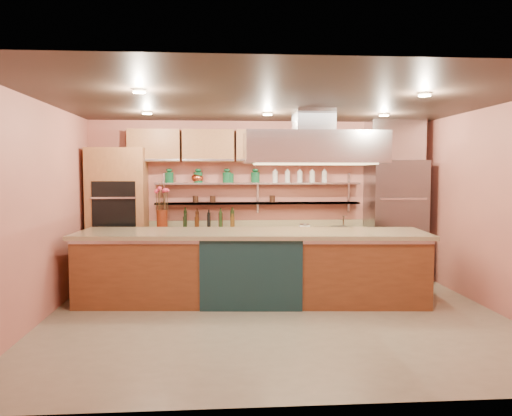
{
  "coord_description": "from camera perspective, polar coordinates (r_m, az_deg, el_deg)",
  "views": [
    {
      "loc": [
        -0.74,
        -6.38,
        1.89
      ],
      "look_at": [
        -0.19,
        1.0,
        1.36
      ],
      "focal_mm": 35.0,
      "sensor_mm": 36.0,
      "label": 1
    }
  ],
  "objects": [
    {
      "name": "flower_vase",
      "position": [
        8.63,
        -10.68,
        -1.3
      ],
      "size": [
        0.24,
        0.24,
        0.33
      ],
      "primitive_type": "cylinder",
      "rotation": [
        0.0,
        0.0,
        -0.43
      ],
      "color": "maroon",
      "rests_on": "back_counter"
    },
    {
      "name": "refrigerator",
      "position": [
        9.1,
        15.61,
        -1.37
      ],
      "size": [
        0.95,
        0.72,
        2.1
      ],
      "primitive_type": "cube",
      "color": "slate",
      "rests_on": "floor"
    },
    {
      "name": "ceiling_downlights",
      "position": [
        6.68,
        2.18,
        11.63
      ],
      "size": [
        4.0,
        2.8,
        0.02
      ],
      "primitive_type": "cube",
      "color": "#FFE5A5",
      "rests_on": "ceiling"
    },
    {
      "name": "wall_shelf_upper",
      "position": [
        8.78,
        0.25,
        2.83
      ],
      "size": [
        3.6,
        0.26,
        0.03
      ],
      "primitive_type": "cube",
      "color": "#B9BCC1",
      "rests_on": "wall_back"
    },
    {
      "name": "wall_right",
      "position": [
        7.41,
        26.05,
        -0.14
      ],
      "size": [
        0.04,
        5.0,
        2.8
      ],
      "primitive_type": "cube",
      "color": "#BF6C5A",
      "rests_on": "floor"
    },
    {
      "name": "kitchen_scale",
      "position": [
        8.71,
        5.54,
        -1.95
      ],
      "size": [
        0.19,
        0.15,
        0.1
      ],
      "primitive_type": "cube",
      "rotation": [
        0.0,
        0.0,
        -0.1
      ],
      "color": "beige",
      "rests_on": "back_counter"
    },
    {
      "name": "upper_cabinets",
      "position": [
        8.75,
        0.61,
        7.09
      ],
      "size": [
        4.6,
        0.36,
        0.55
      ],
      "primitive_type": "cube",
      "color": "#9A6038",
      "rests_on": "wall_back"
    },
    {
      "name": "wall_left",
      "position": [
        6.79,
        -23.69,
        -0.42
      ],
      "size": [
        0.04,
        5.0,
        2.8
      ],
      "primitive_type": "cube",
      "color": "#BF6C5A",
      "rests_on": "floor"
    },
    {
      "name": "floor",
      "position": [
        6.7,
        2.3,
        -12.41
      ],
      "size": [
        6.0,
        5.0,
        0.02
      ],
      "primitive_type": "cube",
      "color": "gray",
      "rests_on": "ground"
    },
    {
      "name": "wall_shelf_lower",
      "position": [
        8.8,
        0.25,
        0.55
      ],
      "size": [
        3.6,
        0.26,
        0.03
      ],
      "primitive_type": "cube",
      "color": "#B9BCC1",
      "rests_on": "wall_back"
    },
    {
      "name": "range_hood",
      "position": [
        7.35,
        6.56,
        6.85
      ],
      "size": [
        2.0,
        1.0,
        0.45
      ],
      "primitive_type": "cube",
      "color": "#B9BCC1",
      "rests_on": "ceiling"
    },
    {
      "name": "oven_stack",
      "position": [
        8.77,
        -15.49,
        -0.92
      ],
      "size": [
        0.95,
        0.64,
        2.3
      ],
      "primitive_type": "cube",
      "color": "#9A6038",
      "rests_on": "floor"
    },
    {
      "name": "oil_bottle_cluster",
      "position": [
        8.57,
        -5.41,
        -1.38
      ],
      "size": [
        0.95,
        0.34,
        0.3
      ],
      "primitive_type": "cube",
      "rotation": [
        0.0,
        0.0,
        0.08
      ],
      "color": "black",
      "rests_on": "back_counter"
    },
    {
      "name": "ceiling",
      "position": [
        6.49,
        2.38,
        12.12
      ],
      "size": [
        6.0,
        5.0,
        0.02
      ],
      "primitive_type": "cube",
      "color": "black",
      "rests_on": "wall_back"
    },
    {
      "name": "island",
      "position": [
        7.36,
        -0.51,
        -6.69
      ],
      "size": [
        5.03,
        1.46,
        1.04
      ],
      "primitive_type": "cube",
      "rotation": [
        0.0,
        0.0,
        -0.08
      ],
      "color": "brown",
      "rests_on": "floor"
    },
    {
      "name": "back_counter",
      "position": [
        8.73,
        0.34,
        -5.32
      ],
      "size": [
        3.84,
        0.64,
        0.93
      ],
      "primitive_type": "cube",
      "color": "tan",
      "rests_on": "floor"
    },
    {
      "name": "bar_faucet",
      "position": [
        8.95,
        9.95,
        -1.49
      ],
      "size": [
        0.04,
        0.04,
        0.2
      ],
      "primitive_type": "cylinder",
      "rotation": [
        0.0,
        0.0,
        -0.38
      ],
      "color": "white",
      "rests_on": "back_counter"
    },
    {
      "name": "wall_back",
      "position": [
        8.93,
        0.51,
        0.93
      ],
      "size": [
        6.0,
        0.04,
        2.8
      ],
      "primitive_type": "cube",
      "color": "#BF6C5A",
      "rests_on": "floor"
    },
    {
      "name": "copper_kettle",
      "position": [
        8.76,
        -6.74,
        3.42
      ],
      "size": [
        0.25,
        0.25,
        0.16
      ],
      "primitive_type": "ellipsoid",
      "rotation": [
        0.0,
        0.0,
        -0.32
      ],
      "color": "#CC542F",
      "rests_on": "wall_shelf_upper"
    },
    {
      "name": "wall_front",
      "position": [
        3.98,
        6.46,
        -3.06
      ],
      "size": [
        6.0,
        0.04,
        2.8
      ],
      "primitive_type": "cube",
      "color": "#BF6C5A",
      "rests_on": "floor"
    },
    {
      "name": "green_canister",
      "position": [
        8.76,
        -2.99,
        3.44
      ],
      "size": [
        0.17,
        0.17,
        0.16
      ],
      "primitive_type": "cylinder",
      "rotation": [
        0.0,
        0.0,
        0.39
      ],
      "color": "#0F4826",
      "rests_on": "wall_shelf_upper"
    }
  ]
}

